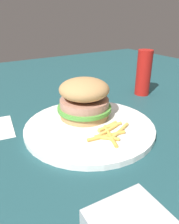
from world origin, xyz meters
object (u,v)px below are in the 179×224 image
(plate, at_px, (90,127))
(sandwich, at_px, (84,98))
(fries_pile, at_px, (110,132))
(ketchup_bottle, at_px, (144,73))

(plate, distance_m, sandwich, 0.07)
(fries_pile, relative_size, ketchup_bottle, 0.81)
(sandwich, distance_m, fries_pile, 0.11)
(ketchup_bottle, bearing_deg, plate, -158.01)
(ketchup_bottle, bearing_deg, sandwich, -165.92)
(plate, xyz_separation_m, fries_pile, (0.01, -0.05, 0.01))
(plate, bearing_deg, ketchup_bottle, 21.99)
(fries_pile, distance_m, ketchup_bottle, 0.29)
(sandwich, relative_size, fries_pile, 1.14)
(plate, distance_m, fries_pile, 0.06)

